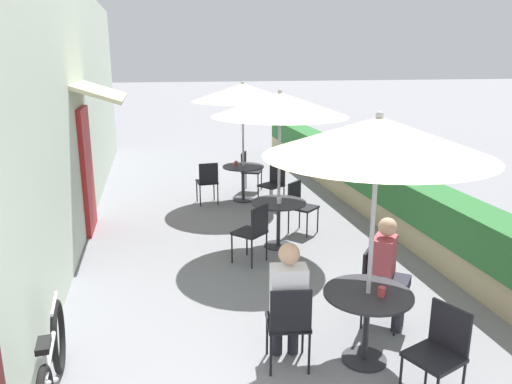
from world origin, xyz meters
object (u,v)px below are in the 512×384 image
(cafe_chair_near_left, at_px, (289,320))
(coffee_cup_far, at_px, (236,163))
(cafe_chair_far_left, at_px, (274,182))
(patio_table_near, at_px, (367,310))
(cafe_chair_mid_right, at_px, (254,229))
(cafe_chair_far_right, at_px, (248,168))
(cafe_chair_near_back, at_px, (377,280))
(patio_table_far, at_px, (243,175))
(patio_umbrella_mid, at_px, (280,105))
(seated_patron_near_left, at_px, (288,298))
(coffee_cup_near, at_px, (382,292))
(bicycle_leaning, at_px, (53,369))
(patio_umbrella_far, at_px, (243,92))
(coffee_cup_mid, at_px, (279,201))
(cafe_chair_mid_left, at_px, (300,203))
(patio_table_mid, at_px, (279,213))
(patio_umbrella_near, at_px, (378,137))
(cafe_chair_near_right, at_px, (440,347))
(cafe_chair_far_back, at_px, (208,180))
(seated_patron_near_back, at_px, (388,268))

(cafe_chair_near_left, height_order, coffee_cup_far, cafe_chair_near_left)
(cafe_chair_near_left, height_order, cafe_chair_far_left, same)
(patio_table_near, relative_size, cafe_chair_near_left, 0.98)
(cafe_chair_mid_right, bearing_deg, cafe_chair_far_right, 37.70)
(cafe_chair_near_back, distance_m, patio_table_far, 5.23)
(cafe_chair_near_back, bearing_deg, patio_umbrella_mid, -131.82)
(patio_table_near, distance_m, seated_patron_near_left, 0.78)
(coffee_cup_near, bearing_deg, bicycle_leaning, 179.97)
(cafe_chair_far_left, bearing_deg, patio_umbrella_far, 5.71)
(seated_patron_near_left, bearing_deg, coffee_cup_mid, 84.64)
(cafe_chair_mid_left, bearing_deg, patio_table_near, 40.85)
(seated_patron_near_left, xyz_separation_m, patio_table_mid, (0.68, 3.03, -0.14))
(cafe_chair_near_left, relative_size, cafe_chair_far_right, 1.00)
(patio_table_near, relative_size, patio_umbrella_near, 0.35)
(patio_umbrella_near, height_order, cafe_chair_far_left, patio_umbrella_near)
(cafe_chair_near_right, xyz_separation_m, cafe_chair_far_back, (-1.26, 6.38, 0.00))
(patio_umbrella_near, distance_m, coffee_cup_mid, 3.40)
(seated_patron_near_left, distance_m, coffee_cup_near, 0.88)
(coffee_cup_near, relative_size, cafe_chair_far_back, 0.10)
(patio_umbrella_near, xyz_separation_m, coffee_cup_far, (-0.28, 5.95, -1.44))
(cafe_chair_mid_left, height_order, cafe_chair_mid_right, same)
(patio_table_near, distance_m, patio_table_far, 5.86)
(patio_umbrella_near, bearing_deg, cafe_chair_mid_left, 83.31)
(cafe_chair_near_left, bearing_deg, patio_umbrella_near, 5.71)
(patio_umbrella_mid, bearing_deg, cafe_chair_far_back, 107.94)
(cafe_chair_near_left, bearing_deg, cafe_chair_near_right, -24.29)
(seated_patron_near_back, distance_m, patio_table_far, 5.31)
(cafe_chair_mid_right, xyz_separation_m, cafe_chair_far_right, (0.69, 3.99, 0.00))
(cafe_chair_mid_right, bearing_deg, patio_umbrella_near, -119.66)
(cafe_chair_mid_right, relative_size, bicycle_leaning, 0.49)
(patio_umbrella_far, bearing_deg, patio_umbrella_near, -88.59)
(cafe_chair_near_right, relative_size, bicycle_leaning, 0.49)
(coffee_cup_near, bearing_deg, cafe_chair_far_left, 87.16)
(cafe_chair_near_right, distance_m, patio_umbrella_far, 6.77)
(cafe_chair_mid_right, relative_size, patio_umbrella_far, 0.36)
(patio_umbrella_mid, relative_size, cafe_chair_far_back, 2.81)
(seated_patron_near_back, bearing_deg, cafe_chair_far_back, -127.43)
(patio_umbrella_mid, bearing_deg, patio_table_near, -88.64)
(cafe_chair_near_left, height_order, cafe_chair_mid_right, same)
(cafe_chair_mid_left, xyz_separation_m, cafe_chair_mid_right, (-1.03, -1.15, 0.00))
(coffee_cup_near, height_order, patio_table_far, coffee_cup_near)
(cafe_chair_far_right, bearing_deg, coffee_cup_near, 24.49)
(seated_patron_near_left, distance_m, patio_table_mid, 3.11)
(patio_umbrella_mid, xyz_separation_m, cafe_chair_far_back, (-0.82, 2.54, -1.70))
(patio_table_far, bearing_deg, cafe_chair_far_back, -168.86)
(seated_patron_near_back, bearing_deg, cafe_chair_mid_right, -114.27)
(cafe_chair_near_left, bearing_deg, seated_patron_near_back, 31.48)
(patio_umbrella_mid, xyz_separation_m, bicycle_leaning, (-2.78, -3.24, -1.86))
(cafe_chair_far_right, relative_size, coffee_cup_far, 9.67)
(coffee_cup_near, xyz_separation_m, patio_umbrella_far, (-0.24, 5.94, 1.44))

